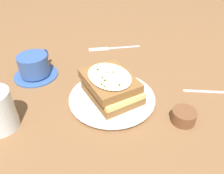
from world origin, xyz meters
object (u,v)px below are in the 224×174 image
at_px(teacup_with_saucer, 35,67).
at_px(condiment_pot, 184,116).
at_px(fork, 108,48).
at_px(sandwich, 111,86).
at_px(dinner_plate, 112,98).

height_order(teacup_with_saucer, condiment_pot, teacup_with_saucer).
bearing_deg(fork, sandwich, 172.97).
xyz_separation_m(teacup_with_saucer, fork, (0.28, -0.00, -0.03)).
xyz_separation_m(sandwich, condiment_pot, (0.08, -0.17, -0.03)).
bearing_deg(fork, condiment_pot, -163.47).
height_order(dinner_plate, teacup_with_saucer, teacup_with_saucer).
bearing_deg(teacup_with_saucer, dinner_plate, -99.60).
relative_size(dinner_plate, teacup_with_saucer, 1.68).
relative_size(teacup_with_saucer, condiment_pot, 2.38).
bearing_deg(fork, dinner_plate, 173.34).
height_order(sandwich, fork, sandwich).
bearing_deg(teacup_with_saucer, fork, -33.01).
distance_m(sandwich, fork, 0.30).
relative_size(teacup_with_saucer, fork, 0.77).
bearing_deg(fork, teacup_with_saucer, 120.02).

